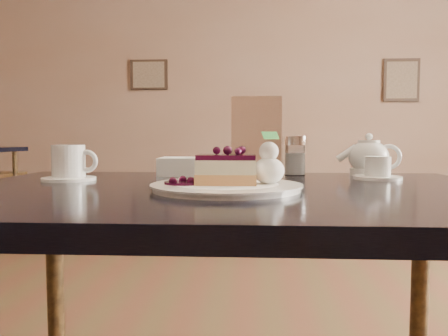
# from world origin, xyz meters

# --- Properties ---
(main_table) EXTENTS (1.22, 0.82, 0.76)m
(main_table) POSITION_xyz_m (-0.15, 0.08, 0.68)
(main_table) COLOR black
(main_table) RESTS_ON ground
(dessert_plate) EXTENTS (0.30, 0.30, 0.01)m
(dessert_plate) POSITION_xyz_m (-0.15, 0.03, 0.76)
(dessert_plate) COLOR white
(dessert_plate) RESTS_ON main_table
(cheesecake_slice) EXTENTS (0.12, 0.09, 0.06)m
(cheesecake_slice) POSITION_xyz_m (-0.15, 0.03, 0.80)
(cheesecake_slice) COLOR #E8A067
(cheesecake_slice) RESTS_ON dessert_plate
(whipped_cream) EXTENTS (0.06, 0.06, 0.06)m
(whipped_cream) POSITION_xyz_m (-0.06, 0.04, 0.80)
(whipped_cream) COLOR white
(whipped_cream) RESTS_ON dessert_plate
(berry_sauce) EXTENTS (0.08, 0.08, 0.01)m
(berry_sauce) POSITION_xyz_m (-0.23, 0.02, 0.77)
(berry_sauce) COLOR black
(berry_sauce) RESTS_ON dessert_plate
(coffee_set) EXTENTS (0.14, 0.13, 0.09)m
(coffee_set) POSITION_xyz_m (-0.55, 0.20, 0.80)
(coffee_set) COLOR white
(coffee_set) RESTS_ON main_table
(tea_set) EXTENTS (0.16, 0.23, 0.11)m
(tea_set) POSITION_xyz_m (0.23, 0.38, 0.80)
(tea_set) COLOR white
(tea_set) RESTS_ON main_table
(menu_card) EXTENTS (0.14, 0.03, 0.22)m
(menu_card) POSITION_xyz_m (-0.09, 0.39, 0.87)
(menu_card) COLOR beige
(menu_card) RESTS_ON main_table
(sugar_shaker) EXTENTS (0.06, 0.06, 0.11)m
(sugar_shaker) POSITION_xyz_m (0.02, 0.38, 0.81)
(sugar_shaker) COLOR white
(sugar_shaker) RESTS_ON main_table
(napkin_stack) EXTENTS (0.12, 0.12, 0.05)m
(napkin_stack) POSITION_xyz_m (-0.30, 0.37, 0.78)
(napkin_stack) COLOR white
(napkin_stack) RESTS_ON main_table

